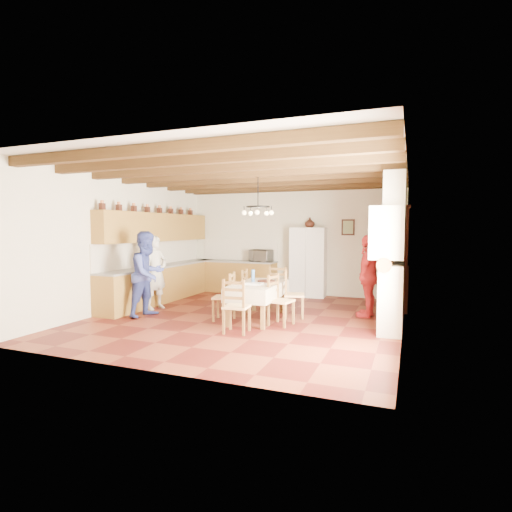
% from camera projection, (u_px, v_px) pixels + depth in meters
% --- Properties ---
extents(floor, '(6.00, 6.50, 0.02)m').
position_uv_depth(floor, '(246.00, 318.00, 8.14)').
color(floor, '#4B1510').
rests_on(floor, ground).
extents(ceiling, '(6.00, 6.50, 0.02)m').
position_uv_depth(ceiling, '(246.00, 169.00, 7.93)').
color(ceiling, silver).
rests_on(ceiling, ground).
extents(wall_back, '(6.00, 0.02, 3.00)m').
position_uv_depth(wall_back, '(291.00, 240.00, 11.06)').
color(wall_back, beige).
rests_on(wall_back, ground).
extents(wall_front, '(6.00, 0.02, 3.00)m').
position_uv_depth(wall_front, '(146.00, 254.00, 5.01)').
color(wall_front, beige).
rests_on(wall_front, ground).
extents(wall_left, '(0.02, 6.50, 3.00)m').
position_uv_depth(wall_left, '(125.00, 243.00, 9.13)').
color(wall_left, beige).
rests_on(wall_left, ground).
extents(wall_right, '(0.02, 6.50, 3.00)m').
position_uv_depth(wall_right, '(405.00, 247.00, 6.94)').
color(wall_right, beige).
rests_on(wall_right, ground).
extents(ceiling_beams, '(6.00, 6.30, 0.16)m').
position_uv_depth(ceiling_beams, '(246.00, 174.00, 7.94)').
color(ceiling_beams, '#36220F').
rests_on(ceiling_beams, ground).
extents(lower_cabinets_left, '(0.60, 4.30, 0.86)m').
position_uv_depth(lower_cabinets_left, '(164.00, 284.00, 10.07)').
color(lower_cabinets_left, brown).
rests_on(lower_cabinets_left, ground).
extents(lower_cabinets_back, '(2.30, 0.60, 0.86)m').
position_uv_depth(lower_cabinets_back, '(236.00, 277.00, 11.41)').
color(lower_cabinets_back, brown).
rests_on(lower_cabinets_back, ground).
extents(countertop_left, '(0.62, 4.30, 0.04)m').
position_uv_depth(countertop_left, '(163.00, 266.00, 10.03)').
color(countertop_left, slate).
rests_on(countertop_left, lower_cabinets_left).
extents(countertop_back, '(2.34, 0.62, 0.04)m').
position_uv_depth(countertop_back, '(236.00, 261.00, 11.38)').
color(countertop_back, slate).
rests_on(countertop_back, lower_cabinets_back).
extents(backsplash_left, '(0.03, 4.30, 0.60)m').
position_uv_depth(backsplash_left, '(154.00, 253.00, 10.12)').
color(backsplash_left, '#EDE5CD').
rests_on(backsplash_left, ground).
extents(backsplash_back, '(2.30, 0.03, 0.60)m').
position_uv_depth(backsplash_back, '(240.00, 250.00, 11.62)').
color(backsplash_back, '#EDE5CD').
rests_on(backsplash_back, ground).
extents(upper_cabinets, '(0.35, 4.20, 0.70)m').
position_uv_depth(upper_cabinets, '(158.00, 227.00, 10.01)').
color(upper_cabinets, brown).
rests_on(upper_cabinets, ground).
extents(fireplace, '(0.56, 1.60, 2.80)m').
position_uv_depth(fireplace, '(388.00, 252.00, 7.24)').
color(fireplace, beige).
rests_on(fireplace, ground).
extents(wall_picture, '(0.34, 0.03, 0.42)m').
position_uv_depth(wall_picture, '(348.00, 227.00, 10.45)').
color(wall_picture, black).
rests_on(wall_picture, ground).
extents(refrigerator, '(0.95, 0.79, 1.84)m').
position_uv_depth(refrigerator, '(309.00, 262.00, 10.74)').
color(refrigerator, white).
rests_on(refrigerator, floor).
extents(hutch, '(0.66, 1.32, 2.31)m').
position_uv_depth(hutch, '(394.00, 258.00, 9.04)').
color(hutch, '#34170D').
rests_on(hutch, floor).
extents(dining_table, '(0.92, 1.70, 0.73)m').
position_uv_depth(dining_table, '(258.00, 287.00, 7.98)').
color(dining_table, beige).
rests_on(dining_table, floor).
extents(chandelier, '(0.47, 0.47, 0.03)m').
position_uv_depth(chandelier, '(258.00, 207.00, 7.87)').
color(chandelier, black).
rests_on(chandelier, ground).
extents(chair_left_near, '(0.48, 0.49, 0.96)m').
position_uv_depth(chair_left_near, '(224.00, 296.00, 7.90)').
color(chair_left_near, brown).
rests_on(chair_left_near, floor).
extents(chair_left_far, '(0.46, 0.48, 0.96)m').
position_uv_depth(chair_left_far, '(237.00, 291.00, 8.50)').
color(chair_left_far, brown).
rests_on(chair_left_far, floor).
extents(chair_right_near, '(0.47, 0.49, 0.96)m').
position_uv_depth(chair_right_near, '(281.00, 300.00, 7.51)').
color(chair_right_near, brown).
rests_on(chair_right_near, floor).
extents(chair_right_far, '(0.50, 0.52, 0.96)m').
position_uv_depth(chair_right_far, '(294.00, 294.00, 8.19)').
color(chair_right_far, brown).
rests_on(chair_right_far, floor).
extents(chair_end_near, '(0.46, 0.44, 0.96)m').
position_uv_depth(chair_end_near, '(237.00, 306.00, 6.96)').
color(chair_end_near, brown).
rests_on(chair_end_near, floor).
extents(chair_end_far, '(0.43, 0.41, 0.96)m').
position_uv_depth(chair_end_far, '(275.00, 288.00, 8.93)').
color(chair_end_far, brown).
rests_on(chair_end_far, floor).
extents(person_man, '(0.51, 0.68, 1.66)m').
position_uv_depth(person_man, '(156.00, 272.00, 9.01)').
color(person_man, beige).
rests_on(person_man, floor).
extents(person_woman_blue, '(0.78, 0.94, 1.77)m').
position_uv_depth(person_woman_blue, '(148.00, 274.00, 8.25)').
color(person_woman_blue, '#374396').
rests_on(person_woman_blue, floor).
extents(person_woman_red, '(0.57, 1.05, 1.70)m').
position_uv_depth(person_woman_red, '(368.00, 276.00, 8.23)').
color(person_woman_red, red).
rests_on(person_woman_red, floor).
extents(microwave, '(0.64, 0.48, 0.33)m').
position_uv_depth(microwave, '(261.00, 256.00, 11.09)').
color(microwave, silver).
rests_on(microwave, countertop_back).
extents(fridge_vase, '(0.28, 0.28, 0.27)m').
position_uv_depth(fridge_vase, '(310.00, 223.00, 10.66)').
color(fridge_vase, '#34170D').
rests_on(fridge_vase, refrigerator).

